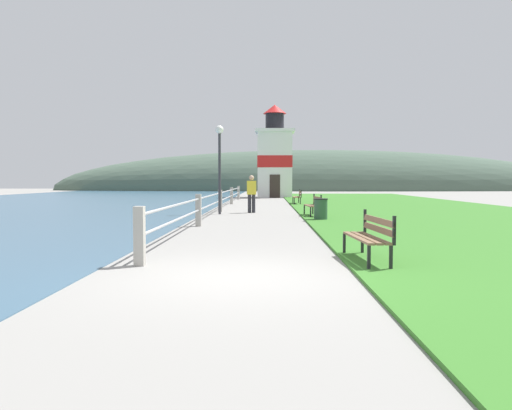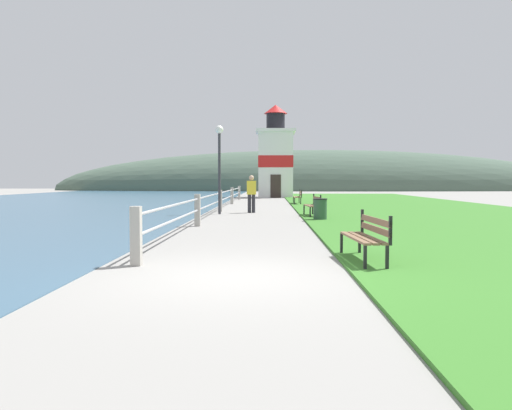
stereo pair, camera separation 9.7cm
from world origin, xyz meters
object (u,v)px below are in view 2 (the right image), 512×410
(lighthouse, at_px, (276,158))
(park_bench_midway, at_px, (314,204))
(park_bench_far, at_px, (298,196))
(lamp_post, at_px, (219,153))
(person_strolling, at_px, (251,192))
(park_bench_near, at_px, (367,234))
(trash_bin, at_px, (320,210))

(lighthouse, bearing_deg, park_bench_midway, -86.88)
(park_bench_midway, xyz_separation_m, park_bench_far, (-0.02, 10.52, 0.00))
(park_bench_midway, relative_size, lamp_post, 0.44)
(park_bench_far, distance_m, person_strolling, 8.41)
(park_bench_near, bearing_deg, park_bench_far, -93.92)
(trash_bin, height_order, lamp_post, lamp_post)
(lamp_post, bearing_deg, trash_bin, -40.35)
(person_strolling, relative_size, lamp_post, 0.44)
(park_bench_near, bearing_deg, trash_bin, -94.52)
(park_bench_near, distance_m, park_bench_far, 22.05)
(park_bench_midway, distance_m, trash_bin, 1.98)
(park_bench_far, bearing_deg, trash_bin, 90.85)
(person_strolling, bearing_deg, trash_bin, -153.46)
(trash_bin, bearing_deg, park_bench_near, -90.65)
(park_bench_midway, relative_size, park_bench_far, 0.89)
(park_bench_near, height_order, lamp_post, lamp_post)
(lighthouse, relative_size, trash_bin, 9.74)
(park_bench_far, height_order, trash_bin, park_bench_far)
(park_bench_near, height_order, park_bench_midway, same)
(park_bench_near, distance_m, lighthouse, 35.36)
(lamp_post, bearing_deg, lighthouse, 82.85)
(lighthouse, bearing_deg, person_strolling, -93.74)
(park_bench_near, height_order, trash_bin, park_bench_near)
(trash_bin, bearing_deg, park_bench_far, 90.41)
(person_strolling, height_order, trash_bin, person_strolling)
(park_bench_midway, height_order, lighthouse, lighthouse)
(park_bench_far, bearing_deg, park_bench_midway, 90.55)
(park_bench_far, distance_m, trash_bin, 12.49)
(person_strolling, xyz_separation_m, lamp_post, (-1.39, -1.01, 1.79))
(park_bench_far, height_order, person_strolling, person_strolling)
(park_bench_near, xyz_separation_m, lamp_post, (-4.03, 13.07, 2.20))
(trash_bin, bearing_deg, lighthouse, 93.04)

